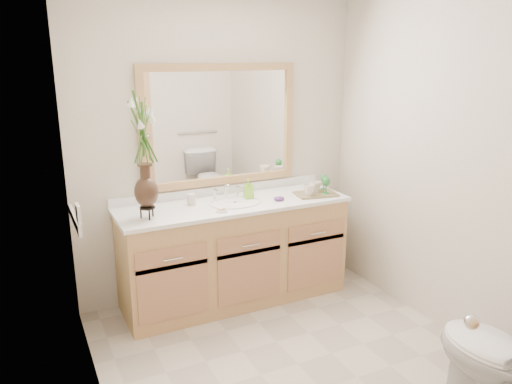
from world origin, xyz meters
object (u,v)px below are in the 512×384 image
toilet (499,362)px  tray (316,194)px  tumbler (191,199)px  soap_bottle (248,189)px  flower_vase (143,141)px

toilet → tray: (-0.00, 1.84, 0.47)m
tumbler → soap_bottle: bearing=-2.8°
soap_bottle → flower_vase: bearing=-163.0°
flower_vase → tray: flower_vase is taller
tumbler → tray: (1.02, -0.19, -0.04)m
tumbler → soap_bottle: soap_bottle is taller
toilet → tumbler: tumbler is taller
soap_bottle → tray: bearing=-9.5°
soap_bottle → tray: 0.57m
toilet → flower_vase: (-1.41, 1.85, 1.02)m
flower_vase → soap_bottle: size_ratio=5.70×
flower_vase → soap_bottle: bearing=9.8°
soap_bottle → toilet: bearing=-67.6°
tumbler → tray: size_ratio=0.26×
toilet → soap_bottle: size_ratio=5.24×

